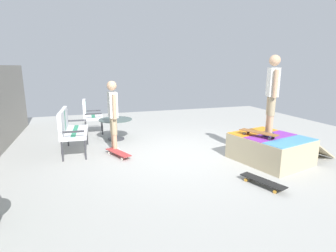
# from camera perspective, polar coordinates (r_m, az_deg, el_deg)

# --- Properties ---
(ground_plane) EXTENTS (12.00, 12.00, 0.10)m
(ground_plane) POSITION_cam_1_polar(r_m,az_deg,el_deg) (6.16, 2.62, -6.51)
(ground_plane) COLOR #A8A8A3
(skate_ramp) EXTENTS (1.79, 2.20, 0.56)m
(skate_ramp) POSITION_cam_1_polar(r_m,az_deg,el_deg) (6.05, 21.26, -4.50)
(skate_ramp) COLOR tan
(skate_ramp) RESTS_ON ground_plane
(patio_bench) EXTENTS (1.28, 0.62, 1.02)m
(patio_bench) POSITION_cam_1_polar(r_m,az_deg,el_deg) (6.49, -20.43, -0.20)
(patio_bench) COLOR #38383D
(patio_bench) RESTS_ON ground_plane
(patio_chair_near_house) EXTENTS (0.63, 0.56, 1.02)m
(patio_chair_near_house) POSITION_cam_1_polar(r_m,az_deg,el_deg) (8.20, -16.61, 2.63)
(patio_chair_near_house) COLOR #38383D
(patio_chair_near_house) RESTS_ON ground_plane
(patio_table) EXTENTS (0.90, 0.90, 0.57)m
(patio_table) POSITION_cam_1_polar(r_m,az_deg,el_deg) (7.38, -11.19, 0.19)
(patio_table) COLOR #38383D
(patio_table) RESTS_ON ground_plane
(person_watching) EXTENTS (0.48, 0.26, 1.66)m
(person_watching) POSITION_cam_1_polar(r_m,az_deg,el_deg) (6.21, -11.78, 3.08)
(person_watching) COLOR silver
(person_watching) RESTS_ON ground_plane
(person_skater) EXTENTS (0.45, 0.33, 1.65)m
(person_skater) POSITION_cam_1_polar(r_m,az_deg,el_deg) (5.81, 21.52, 7.24)
(person_skater) COLOR navy
(person_skater) RESTS_ON skate_ramp
(skateboard_by_bench) EXTENTS (0.81, 0.50, 0.10)m
(skateboard_by_bench) POSITION_cam_1_polar(r_m,az_deg,el_deg) (6.07, -10.65, -5.66)
(skateboard_by_bench) COLOR #B23838
(skateboard_by_bench) RESTS_ON ground_plane
(skateboard_spare) EXTENTS (0.82, 0.45, 0.10)m
(skateboard_spare) POSITION_cam_1_polar(r_m,az_deg,el_deg) (4.84, 19.71, -11.12)
(skateboard_spare) COLOR black
(skateboard_spare) RESTS_ON ground_plane
(skateboard_on_ramp) EXTENTS (0.81, 0.52, 0.10)m
(skateboard_on_ramp) POSITION_cam_1_polar(r_m,az_deg,el_deg) (5.76, 18.88, -1.38)
(skateboard_on_ramp) COLOR brown
(skateboard_on_ramp) RESTS_ON skate_ramp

